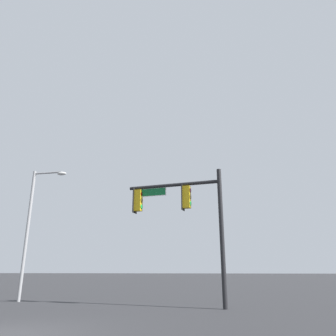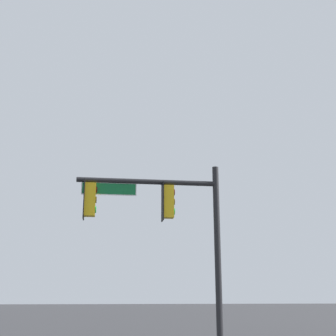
# 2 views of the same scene
# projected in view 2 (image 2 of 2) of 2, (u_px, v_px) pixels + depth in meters

# --- Properties ---
(signal_pole_near) EXTENTS (4.80, 0.93, 6.34)m
(signal_pole_near) POSITION_uv_depth(u_px,v_px,m) (164.00, 218.00, 15.53)
(signal_pole_near) COLOR black
(signal_pole_near) RESTS_ON ground_plane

